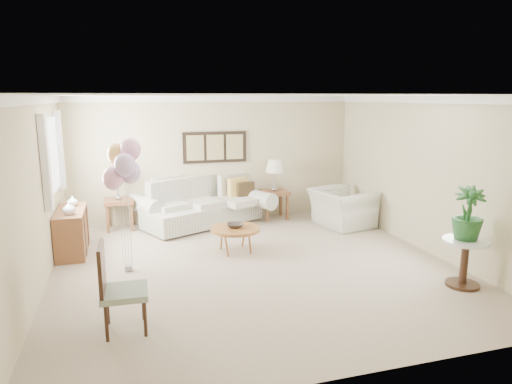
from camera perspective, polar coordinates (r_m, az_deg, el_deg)
ground_plane at (r=7.17m, az=-0.16°, el=-9.28°), size 6.00×6.00×0.00m
room_shell at (r=6.82m, az=-1.28°, el=3.76°), size 6.04×6.04×2.60m
wall_art_triptych at (r=9.63m, az=-5.15°, el=5.60°), size 1.35×0.06×0.65m
sofa at (r=9.43m, az=-6.68°, el=-1.77°), size 3.01×1.91×0.97m
end_table_left at (r=9.38m, az=-16.75°, el=-1.45°), size 0.56×0.51×0.61m
end_table_right at (r=9.80m, az=2.30°, el=-0.40°), size 0.56×0.51×0.62m
lamp_left at (r=9.27m, az=-16.96°, el=2.10°), size 0.36×0.36×0.64m
lamp_right at (r=9.69m, az=2.33°, el=3.14°), size 0.38×0.38×0.67m
coffee_table at (r=7.71m, az=-2.60°, el=-4.72°), size 0.84×0.84×0.42m
decor_bowl at (r=7.70m, az=-2.64°, el=-4.19°), size 0.35×0.35×0.07m
armchair at (r=9.42m, az=10.66°, el=-1.96°), size 1.20×1.31×0.75m
side_table at (r=6.93m, az=24.69°, el=-6.74°), size 0.62×0.62×0.67m
potted_plant at (r=6.79m, az=24.98°, el=-2.43°), size 0.55×0.55×0.74m
accent_chair at (r=5.35m, az=-17.00°, el=-11.20°), size 0.52×0.52×1.03m
credenza at (r=8.27m, az=-22.02°, el=-4.58°), size 0.46×1.20×0.74m
vase_white at (r=7.85m, az=-22.34°, el=-1.86°), size 0.26×0.26×0.21m
vase_sage at (r=8.44m, az=-21.95°, el=-1.04°), size 0.19×0.19×0.18m
balloon_cluster at (r=6.85m, az=-16.26°, el=3.31°), size 0.56×0.63×2.01m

